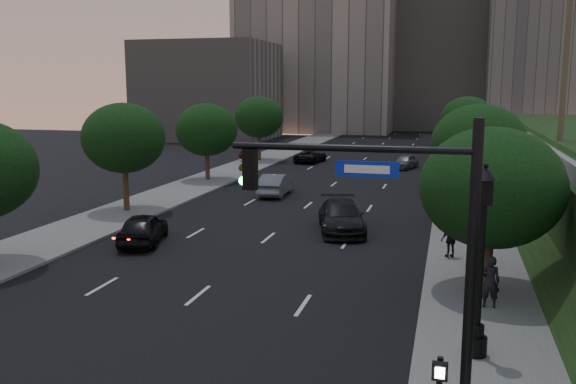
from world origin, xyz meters
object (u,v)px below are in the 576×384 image
(sedan_near_left, at_px, (143,228))
(sedan_mid_left, at_px, (276,184))
(pedestrian_a, at_px, (490,282))
(pedestrian_b, at_px, (481,240))
(sedan_near_right, at_px, (341,217))
(sedan_far_left, at_px, (311,156))
(traffic_signal_mast, at_px, (419,269))
(sedan_far_right, at_px, (405,162))
(pedestrian_c, at_px, (451,240))
(street_lamp, at_px, (480,270))

(sedan_near_left, bearing_deg, sedan_mid_left, -114.67)
(pedestrian_a, distance_m, pedestrian_b, 6.04)
(sedan_mid_left, bearing_deg, sedan_near_right, 121.03)
(sedan_far_left, distance_m, pedestrian_b, 36.53)
(traffic_signal_mast, xyz_separation_m, sedan_mid_left, (-11.33, 27.83, -2.89))
(traffic_signal_mast, relative_size, sedan_far_left, 1.48)
(traffic_signal_mast, distance_m, sedan_far_right, 44.82)
(sedan_near_right, bearing_deg, pedestrian_c, -51.11)
(pedestrian_a, bearing_deg, traffic_signal_mast, 71.49)
(traffic_signal_mast, bearing_deg, street_lamp, 68.39)
(traffic_signal_mast, height_order, street_lamp, traffic_signal_mast)
(sedan_near_right, bearing_deg, pedestrian_a, -70.63)
(street_lamp, height_order, pedestrian_c, street_lamp)
(sedan_far_right, bearing_deg, sedan_near_left, -91.57)
(sedan_near_left, relative_size, sedan_near_right, 0.81)
(pedestrian_a, xyz_separation_m, pedestrian_b, (-0.04, 6.04, -0.03))
(pedestrian_c, bearing_deg, street_lamp, 67.61)
(traffic_signal_mast, height_order, sedan_near_left, traffic_signal_mast)
(street_lamp, xyz_separation_m, sedan_mid_left, (-12.82, 24.06, -1.85))
(pedestrian_a, height_order, pedestrian_b, pedestrian_a)
(sedan_near_right, xyz_separation_m, pedestrian_b, (6.91, -4.22, 0.22))
(street_lamp, relative_size, sedan_near_left, 1.25)
(sedan_far_left, bearing_deg, sedan_far_right, 173.80)
(traffic_signal_mast, height_order, pedestrian_a, traffic_signal_mast)
(pedestrian_a, relative_size, pedestrian_c, 1.13)
(sedan_near_left, bearing_deg, sedan_far_right, -123.12)
(sedan_far_right, relative_size, pedestrian_a, 2.19)
(sedan_near_left, height_order, pedestrian_a, pedestrian_a)
(sedan_far_right, bearing_deg, pedestrian_c, -65.37)
(sedan_near_left, distance_m, pedestrian_a, 16.81)
(traffic_signal_mast, distance_m, pedestrian_a, 8.51)
(sedan_mid_left, bearing_deg, pedestrian_b, 131.27)
(sedan_mid_left, bearing_deg, pedestrian_c, 128.56)
(sedan_mid_left, distance_m, sedan_far_left, 19.36)
(street_lamp, height_order, sedan_near_right, street_lamp)
(street_lamp, distance_m, pedestrian_b, 10.26)
(sedan_near_left, xyz_separation_m, sedan_far_right, (10.42, 31.45, -0.09))
(street_lamp, xyz_separation_m, pedestrian_a, (0.57, 4.08, -1.57))
(sedan_near_left, distance_m, sedan_near_right, 10.28)
(sedan_far_right, bearing_deg, pedestrian_b, -63.10)
(sedan_near_right, xyz_separation_m, pedestrian_a, (6.95, -10.26, 0.25))
(traffic_signal_mast, bearing_deg, sedan_mid_left, 112.16)
(sedan_mid_left, height_order, sedan_far_left, sedan_mid_left)
(pedestrian_b, bearing_deg, traffic_signal_mast, 106.27)
(pedestrian_a, bearing_deg, pedestrian_b, -93.41)
(sedan_near_right, relative_size, pedestrian_a, 3.06)
(sedan_mid_left, xyz_separation_m, pedestrian_b, (13.35, -13.95, 0.25))
(sedan_mid_left, bearing_deg, pedestrian_a, 121.34)
(sedan_far_left, relative_size, sedan_far_right, 1.18)
(sedan_near_left, xyz_separation_m, pedestrian_a, (15.95, -5.29, 0.29))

